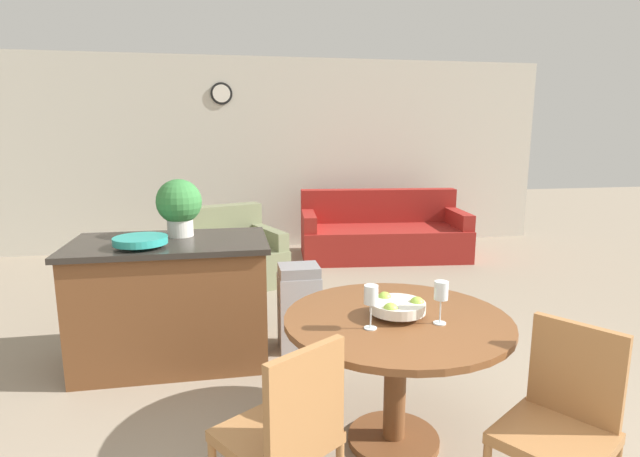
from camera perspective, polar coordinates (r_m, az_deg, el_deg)
wall_back at (r=7.31m, az=-4.85°, el=8.46°), size 8.00×0.09×2.70m
dining_table at (r=2.73m, az=8.70°, el=-13.16°), size 1.18×1.18×0.73m
dining_chair_near_left at (r=2.20m, az=-3.84°, el=-21.95°), size 0.58×0.58×0.87m
dining_chair_near_right at (r=2.49m, az=25.92°, el=-18.86°), size 0.58×0.58×0.87m
fruit_bowl at (r=2.65m, az=8.83°, el=-8.81°), size 0.29×0.29×0.11m
wine_glass_left at (r=2.45m, az=5.85°, el=-7.75°), size 0.07×0.07×0.22m
wine_glass_right at (r=2.57m, az=13.67°, el=-7.11°), size 0.07×0.07×0.22m
kitchen_island at (r=3.84m, az=-16.48°, el=-7.94°), size 1.38×0.81×0.91m
teal_bowl at (r=3.56m, az=-19.84°, el=-1.31°), size 0.36×0.36×0.07m
potted_plant at (r=3.83m, az=-15.80°, el=2.65°), size 0.33×0.33×0.43m
trash_bin at (r=3.92m, az=-2.39°, el=-9.01°), size 0.32×0.28×0.67m
couch at (r=6.83m, az=7.13°, el=-0.69°), size 2.27×1.21×0.88m
armchair at (r=5.71m, az=-9.71°, el=-3.23°), size 1.16×1.20×0.83m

